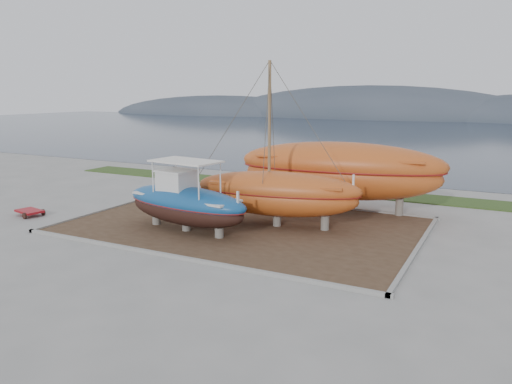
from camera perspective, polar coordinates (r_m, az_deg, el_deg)
The scene contains 11 objects.
ground at distance 23.69m, azimuth -6.07°, elevation -6.12°, with size 140.00×140.00×0.00m, color gray.
dirt_patch at distance 26.98m, azimuth -1.42°, elevation -3.81°, with size 18.00×12.00×0.06m, color #422D1E.
curb_frame at distance 26.96m, azimuth -1.42°, elevation -3.72°, with size 18.60×12.60×0.15m, color gray, non-canonical shape.
grass_strip at distance 37.22m, azimuth 7.07°, elevation 0.36°, with size 44.00×3.00×0.08m, color #284219.
sea at distance 90.01m, azimuth 19.22°, elevation 6.22°, with size 260.00×100.00×0.04m, color #1C2939, non-canonical shape.
mountain_ridge at distance 144.57m, azimuth 22.38°, elevation 7.71°, with size 200.00×36.00×20.00m, color #333D49, non-canonical shape.
blue_caique at distance 25.68m, azimuth -8.06°, elevation -0.44°, with size 7.58×2.37×3.65m, color #154C87, non-canonical shape.
white_dinghy at distance 32.39m, azimuth -10.91°, elevation -0.38°, with size 3.68×1.38×1.11m, color silver, non-canonical shape.
orange_sailboat at distance 25.97m, azimuth 2.50°, elevation 5.33°, with size 8.93×2.63×8.61m, color #B54E1B, non-canonical shape.
orange_bare_hull at distance 30.17m, azimuth 9.50°, elevation 1.63°, with size 12.28×3.68×4.03m, color #B54E1B, non-canonical shape.
red_trailer at distance 31.93m, azimuth -24.46°, elevation -2.19°, with size 2.43×1.22×0.34m, color #A31219, non-canonical shape.
Camera 1 is at (12.47, -18.86, 7.09)m, focal length 35.00 mm.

